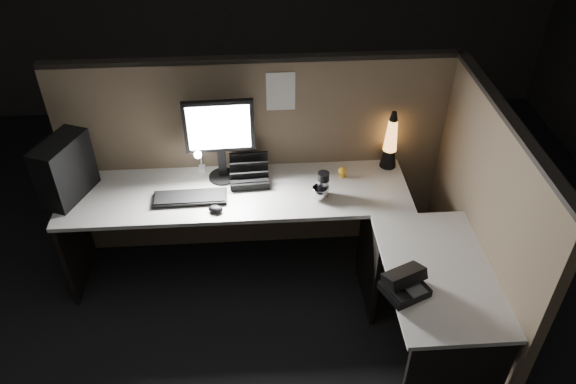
{
  "coord_description": "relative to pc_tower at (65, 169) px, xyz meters",
  "views": [
    {
      "loc": [
        0.0,
        -2.34,
        3.01
      ],
      "look_at": [
        0.18,
        0.35,
        0.9
      ],
      "focal_mm": 35.0,
      "sensor_mm": 36.0,
      "label": 1
    }
  ],
  "objects": [
    {
      "name": "clip_lamp",
      "position": [
        0.84,
        0.14,
        -0.06
      ],
      "size": [
        0.05,
        0.2,
        0.25
      ],
      "color": "silver",
      "rests_on": "desk"
    },
    {
      "name": "steel_mug",
      "position": [
        1.62,
        -0.14,
        -0.16
      ],
      "size": [
        0.11,
        0.11,
        0.09
      ],
      "primitive_type": "imported",
      "rotation": [
        0.0,
        0.0,
        -0.02
      ],
      "color": "silver",
      "rests_on": "desk"
    },
    {
      "name": "partition_right",
      "position": [
        2.55,
        -0.54,
        -0.19
      ],
      "size": [
        0.06,
        1.66,
        1.5
      ],
      "primitive_type": "cube",
      "color": "brown",
      "rests_on": "ground"
    },
    {
      "name": "floor",
      "position": [
        1.22,
        -0.64,
        -0.94
      ],
      "size": [
        6.0,
        6.0,
        0.0
      ],
      "primitive_type": "plane",
      "color": "black",
      "rests_on": "ground"
    },
    {
      "name": "partition_back",
      "position": [
        1.22,
        0.29,
        -0.19
      ],
      "size": [
        2.66,
        0.06,
        1.5
      ],
      "primitive_type": "cube",
      "color": "brown",
      "rests_on": "ground"
    },
    {
      "name": "monitor",
      "position": [
        0.99,
        0.14,
        0.14
      ],
      "size": [
        0.45,
        0.19,
        0.58
      ],
      "rotation": [
        0.0,
        0.0,
        0.04
      ],
      "color": "black",
      "rests_on": "desk"
    },
    {
      "name": "organizer",
      "position": [
        1.16,
        0.09,
        -0.16
      ],
      "size": [
        0.27,
        0.24,
        0.2
      ],
      "rotation": [
        0.0,
        0.0,
        0.05
      ],
      "color": "black",
      "rests_on": "desk"
    },
    {
      "name": "figurine",
      "position": [
        1.8,
        0.08,
        -0.16
      ],
      "size": [
        0.06,
        0.06,
        0.06
      ],
      "primitive_type": "sphere",
      "color": "gold",
      "rests_on": "desk"
    },
    {
      "name": "desk_phone",
      "position": [
        1.98,
        -0.97,
        -0.16
      ],
      "size": [
        0.28,
        0.28,
        0.13
      ],
      "rotation": [
        0.0,
        0.0,
        0.41
      ],
      "color": "black",
      "rests_on": "desk"
    },
    {
      "name": "desk",
      "position": [
        1.4,
        -0.38,
        -0.36
      ],
      "size": [
        2.6,
        1.6,
        0.73
      ],
      "color": "beige",
      "rests_on": "ground"
    },
    {
      "name": "pinned_paper",
      "position": [
        1.39,
        0.26,
        0.36
      ],
      "size": [
        0.19,
        0.0,
        0.27
      ],
      "primitive_type": "cube",
      "color": "white",
      "rests_on": "partition_back"
    },
    {
      "name": "mouse",
      "position": [
        0.95,
        -0.23,
        -0.19
      ],
      "size": [
        0.11,
        0.09,
        0.04
      ],
      "primitive_type": "ellipsoid",
      "rotation": [
        0.0,
        0.0,
        -0.23
      ],
      "color": "black",
      "rests_on": "desk"
    },
    {
      "name": "lava_lamp",
      "position": [
        2.14,
        0.19,
        -0.03
      ],
      "size": [
        0.12,
        0.12,
        0.43
      ],
      "color": "black",
      "rests_on": "desk"
    },
    {
      "name": "keyboard",
      "position": [
        0.78,
        -0.1,
        -0.19
      ],
      "size": [
        0.48,
        0.17,
        0.02
      ],
      "primitive_type": "cube",
      "rotation": [
        0.0,
        0.0,
        0.02
      ],
      "color": "black",
      "rests_on": "desk"
    },
    {
      "name": "travel_mug",
      "position": [
        1.64,
        -0.11,
        -0.12
      ],
      "size": [
        0.08,
        0.08,
        0.18
      ],
      "primitive_type": "cylinder",
      "color": "black",
      "rests_on": "desk"
    },
    {
      "name": "room_shell",
      "position": [
        1.22,
        -0.64,
        0.68
      ],
      "size": [
        6.0,
        6.0,
        6.0
      ],
      "color": "silver",
      "rests_on": "ground"
    },
    {
      "name": "pc_tower",
      "position": [
        0.0,
        0.0,
        0.0
      ],
      "size": [
        0.31,
        0.43,
        0.41
      ],
      "primitive_type": "cube",
      "rotation": [
        0.0,
        0.0,
        -0.39
      ],
      "color": "black",
      "rests_on": "desk"
    }
  ]
}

